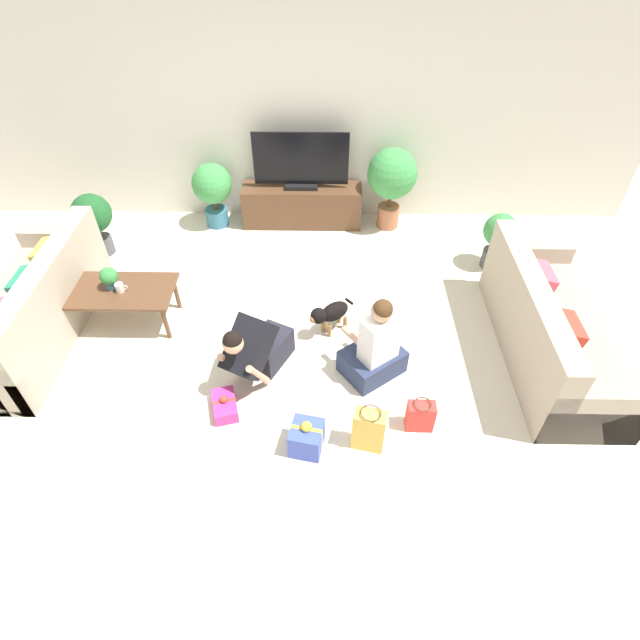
{
  "coord_description": "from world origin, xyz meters",
  "views": [
    {
      "loc": [
        0.38,
        -3.22,
        3.49
      ],
      "look_at": [
        0.33,
        0.04,
        0.45
      ],
      "focal_mm": 28.0,
      "sensor_mm": 36.0,
      "label": 1
    }
  ],
  "objects_px": {
    "dog": "(330,313)",
    "mug": "(120,288)",
    "tv_console": "(302,205)",
    "gift_bag_b": "(369,430)",
    "person_sitting": "(375,348)",
    "gift_bag_a": "(420,416)",
    "person_kneeling": "(257,348)",
    "coffee_table": "(118,293)",
    "gift_box_b": "(225,405)",
    "gift_box_a": "(307,438)",
    "sofa_left": "(33,310)",
    "potted_plant_corner_right": "(499,236)",
    "potted_plant_back_left": "(212,188)",
    "sofa_right": "(549,330)",
    "potted_plant_corner_left": "(93,218)",
    "tv": "(301,164)",
    "potted_plant_back_right": "(392,178)",
    "tabletop_plant": "(109,277)"
  },
  "relations": [
    {
      "from": "gift_bag_a",
      "to": "mug",
      "type": "height_order",
      "value": "mug"
    },
    {
      "from": "gift_bag_a",
      "to": "gift_bag_b",
      "type": "relative_size",
      "value": 0.73
    },
    {
      "from": "sofa_left",
      "to": "coffee_table",
      "type": "xyz_separation_m",
      "value": [
        0.78,
        0.17,
        0.08
      ]
    },
    {
      "from": "sofa_left",
      "to": "potted_plant_back_left",
      "type": "bearing_deg",
      "value": 145.26
    },
    {
      "from": "coffee_table",
      "to": "tabletop_plant",
      "type": "height_order",
      "value": "tabletop_plant"
    },
    {
      "from": "potted_plant_corner_left",
      "to": "gift_bag_a",
      "type": "bearing_deg",
      "value": -35.36
    },
    {
      "from": "gift_bag_a",
      "to": "gift_bag_b",
      "type": "xyz_separation_m",
      "value": [
        -0.43,
        -0.18,
        0.06
      ]
    },
    {
      "from": "mug",
      "to": "tabletop_plant",
      "type": "height_order",
      "value": "tabletop_plant"
    },
    {
      "from": "person_kneeling",
      "to": "person_sitting",
      "type": "bearing_deg",
      "value": 28.38
    },
    {
      "from": "sofa_left",
      "to": "dog",
      "type": "xyz_separation_m",
      "value": [
        2.85,
        0.06,
        -0.06
      ]
    },
    {
      "from": "gift_box_b",
      "to": "gift_bag_a",
      "type": "distance_m",
      "value": 1.64
    },
    {
      "from": "gift_box_a",
      "to": "sofa_left",
      "type": "bearing_deg",
      "value": 154.38
    },
    {
      "from": "person_kneeling",
      "to": "gift_bag_b",
      "type": "relative_size",
      "value": 1.94
    },
    {
      "from": "gift_bag_a",
      "to": "mug",
      "type": "distance_m",
      "value": 3.03
    },
    {
      "from": "gift_bag_b",
      "to": "tv",
      "type": "bearing_deg",
      "value": 101.33
    },
    {
      "from": "tabletop_plant",
      "to": "mug",
      "type": "bearing_deg",
      "value": -30.01
    },
    {
      "from": "tv_console",
      "to": "tv",
      "type": "relative_size",
      "value": 1.31
    },
    {
      "from": "potted_plant_corner_right",
      "to": "person_kneeling",
      "type": "bearing_deg",
      "value": -146.19
    },
    {
      "from": "person_sitting",
      "to": "gift_bag_a",
      "type": "xyz_separation_m",
      "value": [
        0.34,
        -0.6,
        -0.17
      ]
    },
    {
      "from": "dog",
      "to": "mug",
      "type": "xyz_separation_m",
      "value": [
        -2.02,
        0.09,
        0.22
      ]
    },
    {
      "from": "potted_plant_back_right",
      "to": "sofa_right",
      "type": "bearing_deg",
      "value": -59.98
    },
    {
      "from": "tv_console",
      "to": "gift_box_b",
      "type": "bearing_deg",
      "value": -100.08
    },
    {
      "from": "person_sitting",
      "to": "gift_bag_a",
      "type": "relative_size",
      "value": 2.87
    },
    {
      "from": "person_sitting",
      "to": "sofa_right",
      "type": "bearing_deg",
      "value": 153.11
    },
    {
      "from": "tv_console",
      "to": "gift_bag_b",
      "type": "relative_size",
      "value": 3.49
    },
    {
      "from": "gift_bag_a",
      "to": "tabletop_plant",
      "type": "bearing_deg",
      "value": 155.96
    },
    {
      "from": "tv_console",
      "to": "dog",
      "type": "relative_size",
      "value": 3.4
    },
    {
      "from": "tv",
      "to": "gift_box_a",
      "type": "relative_size",
      "value": 3.51
    },
    {
      "from": "gift_box_a",
      "to": "tv",
      "type": "bearing_deg",
      "value": 93.04
    },
    {
      "from": "tv_console",
      "to": "gift_bag_a",
      "type": "relative_size",
      "value": 4.8
    },
    {
      "from": "gift_box_a",
      "to": "gift_bag_b",
      "type": "xyz_separation_m",
      "value": [
        0.49,
        0.03,
        0.07
      ]
    },
    {
      "from": "sofa_left",
      "to": "potted_plant_corner_left",
      "type": "xyz_separation_m",
      "value": [
        0.15,
        1.38,
        0.17
      ]
    },
    {
      "from": "potted_plant_corner_left",
      "to": "potted_plant_back_left",
      "type": "height_order",
      "value": "potted_plant_back_left"
    },
    {
      "from": "potted_plant_back_right",
      "to": "gift_box_a",
      "type": "bearing_deg",
      "value": -105.43
    },
    {
      "from": "potted_plant_back_right",
      "to": "gift_box_b",
      "type": "distance_m",
      "value": 3.42
    },
    {
      "from": "tv_console",
      "to": "dog",
      "type": "distance_m",
      "value": 2.04
    },
    {
      "from": "potted_plant_back_left",
      "to": "tabletop_plant",
      "type": "height_order",
      "value": "potted_plant_back_left"
    },
    {
      "from": "person_sitting",
      "to": "mug",
      "type": "height_order",
      "value": "person_sitting"
    },
    {
      "from": "person_kneeling",
      "to": "sofa_left",
      "type": "bearing_deg",
      "value": -165.93
    },
    {
      "from": "tv_console",
      "to": "person_sitting",
      "type": "xyz_separation_m",
      "value": [
        0.76,
        -2.54,
        0.06
      ]
    },
    {
      "from": "coffee_table",
      "to": "gift_box_b",
      "type": "distance_m",
      "value": 1.64
    },
    {
      "from": "person_kneeling",
      "to": "tabletop_plant",
      "type": "relative_size",
      "value": 3.68
    },
    {
      "from": "tv",
      "to": "potted_plant_back_left",
      "type": "distance_m",
      "value": 1.13
    },
    {
      "from": "sofa_right",
      "to": "person_kneeling",
      "type": "height_order",
      "value": "sofa_right"
    },
    {
      "from": "tv_console",
      "to": "dog",
      "type": "xyz_separation_m",
      "value": [
        0.36,
        -2.01,
        -0.01
      ]
    },
    {
      "from": "dog",
      "to": "gift_box_b",
      "type": "height_order",
      "value": "dog"
    },
    {
      "from": "dog",
      "to": "mug",
      "type": "bearing_deg",
      "value": -129.35
    },
    {
      "from": "tv_console",
      "to": "gift_box_b",
      "type": "height_order",
      "value": "tv_console"
    },
    {
      "from": "potted_plant_corner_left",
      "to": "person_sitting",
      "type": "xyz_separation_m",
      "value": [
        3.1,
        -1.85,
        -0.16
      ]
    },
    {
      "from": "potted_plant_corner_right",
      "to": "potted_plant_back_left",
      "type": "relative_size",
      "value": 0.82
    }
  ]
}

